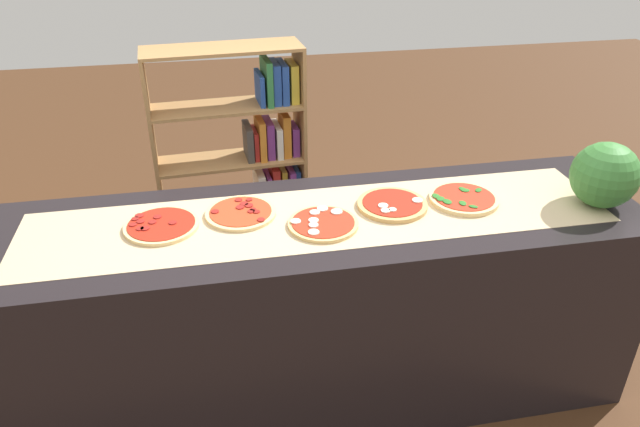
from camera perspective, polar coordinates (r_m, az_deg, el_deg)
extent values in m
plane|color=#4C2D19|center=(2.96, 0.00, -16.09)|extent=(12.00, 12.00, 0.00)
cube|color=black|center=(2.65, 0.00, -9.09)|extent=(2.68, 0.74, 0.92)
cube|color=tan|center=(2.39, 0.00, -0.40)|extent=(2.35, 0.50, 0.00)
cylinder|color=#E5C17F|center=(2.40, -14.97, -1.14)|extent=(0.29, 0.29, 0.01)
cylinder|color=#AD2314|center=(2.39, -15.00, -0.96)|extent=(0.26, 0.26, 0.00)
cylinder|color=maroon|center=(2.41, -17.52, -1.02)|extent=(0.03, 0.03, 0.00)
cylinder|color=maroon|center=(2.38, -13.96, -0.85)|extent=(0.03, 0.03, 0.00)
cylinder|color=maroon|center=(2.44, -15.34, -0.31)|extent=(0.03, 0.03, 0.00)
cylinder|color=maroon|center=(2.42, -16.84, -0.73)|extent=(0.03, 0.03, 0.00)
cylinder|color=maroon|center=(2.37, -16.45, -1.37)|extent=(0.03, 0.03, 0.00)
cylinder|color=maroon|center=(2.45, -17.32, -0.48)|extent=(0.03, 0.03, 0.00)
cylinder|color=maroon|center=(2.38, -16.90, -1.40)|extent=(0.03, 0.03, 0.00)
cylinder|color=maroon|center=(2.47, -16.96, -0.20)|extent=(0.04, 0.04, 0.00)
cylinder|color=maroon|center=(2.41, -15.79, -0.79)|extent=(0.03, 0.03, 0.00)
cylinder|color=#E5C17F|center=(2.42, -7.62, 0.04)|extent=(0.29, 0.29, 0.01)
cylinder|color=red|center=(2.42, -7.63, 0.21)|extent=(0.25, 0.25, 0.00)
cylinder|color=maroon|center=(2.44, -7.69, 0.60)|extent=(0.03, 0.03, 0.00)
cylinder|color=maroon|center=(2.50, -6.81, 1.33)|extent=(0.03, 0.03, 0.00)
cylinder|color=maroon|center=(2.50, -7.82, 1.30)|extent=(0.03, 0.03, 0.00)
cylinder|color=maroon|center=(2.42, -6.46, 0.40)|extent=(0.03, 0.03, 0.00)
cylinder|color=maroon|center=(2.40, -6.12, 0.18)|extent=(0.03, 0.03, 0.00)
cylinder|color=maroon|center=(2.47, -7.29, 0.94)|extent=(0.04, 0.04, 0.00)
cylinder|color=maroon|center=(2.34, -5.69, -0.59)|extent=(0.03, 0.03, 0.00)
cylinder|color=maroon|center=(2.41, -6.62, 0.22)|extent=(0.03, 0.03, 0.00)
cylinder|color=maroon|center=(2.43, -10.05, 0.19)|extent=(0.03, 0.03, 0.00)
cylinder|color=maroon|center=(2.45, -6.84, 0.78)|extent=(0.03, 0.03, 0.00)
cylinder|color=#DBB26B|center=(2.33, 0.30, -1.00)|extent=(0.28, 0.28, 0.01)
cylinder|color=red|center=(2.32, 0.30, -0.82)|extent=(0.25, 0.25, 0.00)
cylinder|color=#EFE5CC|center=(2.32, -2.34, -0.75)|extent=(0.04, 0.04, 0.00)
cylinder|color=#EFE5CC|center=(2.38, -0.51, 0.11)|extent=(0.04, 0.04, 0.00)
cylinder|color=#EFE5CC|center=(2.33, -0.63, -0.65)|extent=(0.04, 0.04, 0.00)
cylinder|color=#EFE5CC|center=(2.25, -0.61, -1.80)|extent=(0.04, 0.04, 0.00)
cylinder|color=#EFE5CC|center=(2.41, 0.24, 0.49)|extent=(0.05, 0.05, 0.00)
cylinder|color=#EFE5CC|center=(2.30, -0.63, -1.11)|extent=(0.04, 0.04, 0.00)
cylinder|color=#EFE5CC|center=(2.39, 1.62, 0.16)|extent=(0.05, 0.05, 0.00)
cylinder|color=tan|center=(2.48, 6.95, 0.84)|extent=(0.29, 0.29, 0.02)
cylinder|color=#AD2314|center=(2.47, 6.97, 1.06)|extent=(0.25, 0.25, 0.00)
cylinder|color=#EFE5CC|center=(2.41, 6.98, 0.37)|extent=(0.03, 0.03, 0.00)
cylinder|color=#EFE5CC|center=(2.44, 6.09, 0.76)|extent=(0.04, 0.04, 0.00)
cylinder|color=#EFE5CC|center=(2.50, 9.34, 1.27)|extent=(0.04, 0.04, 0.00)
cylinder|color=#EFE5CC|center=(2.40, 6.32, 0.29)|extent=(0.04, 0.04, 0.00)
cylinder|color=#E5C17F|center=(2.58, 13.63, 1.37)|extent=(0.29, 0.29, 0.02)
cylinder|color=red|center=(2.57, 13.66, 1.59)|extent=(0.26, 0.26, 0.00)
ellipsoid|color=#286B23|center=(2.54, 11.09, 1.67)|extent=(0.03, 0.05, 0.00)
ellipsoid|color=#286B23|center=(2.51, 13.54, 0.99)|extent=(0.03, 0.05, 0.00)
ellipsoid|color=#286B23|center=(2.63, 13.51, 2.31)|extent=(0.03, 0.04, 0.00)
ellipsoid|color=#286B23|center=(2.62, 13.76, 2.20)|extent=(0.05, 0.05, 0.00)
ellipsoid|color=#286B23|center=(2.53, 11.49, 1.41)|extent=(0.05, 0.05, 0.00)
ellipsoid|color=#286B23|center=(2.63, 14.98, 2.20)|extent=(0.05, 0.05, 0.00)
ellipsoid|color=#286B23|center=(2.50, 14.51, 0.66)|extent=(0.05, 0.04, 0.00)
ellipsoid|color=#286B23|center=(2.51, 12.12, 1.14)|extent=(0.04, 0.05, 0.00)
sphere|color=#387A33|center=(2.69, 25.67, 3.35)|extent=(0.27, 0.27, 0.27)
cube|color=#A87A47|center=(3.62, -1.89, 5.85)|extent=(0.04, 0.29, 1.33)
cube|color=#A87A47|center=(3.55, -15.39, 4.25)|extent=(0.04, 0.29, 1.33)
cube|color=#A87A47|center=(3.87, -7.87, -3.75)|extent=(0.85, 0.35, 0.02)
cube|color=#47423D|center=(3.86, -2.28, -1.61)|extent=(0.05, 0.24, 0.20)
cube|color=#47423D|center=(3.86, -2.90, -1.77)|extent=(0.06, 0.21, 0.19)
cube|color=#B22823|center=(3.86, -3.64, -2.06)|extent=(0.05, 0.23, 0.16)
cube|color=#A87A47|center=(3.70, -8.21, 0.48)|extent=(0.85, 0.35, 0.02)
cube|color=#234799|center=(3.70, -2.37, 2.92)|extent=(0.04, 0.20, 0.23)
cube|color=#753384|center=(3.69, -2.93, 2.90)|extent=(0.05, 0.25, 0.24)
cube|color=gold|center=(3.68, -3.66, 2.79)|extent=(0.04, 0.17, 0.23)
cube|color=#B22823|center=(3.67, -4.40, 2.87)|extent=(0.06, 0.21, 0.26)
cube|color=#753384|center=(3.67, -5.06, 2.48)|extent=(0.04, 0.23, 0.21)
cube|color=silver|center=(3.66, -5.82, 2.52)|extent=(0.06, 0.25, 0.23)
cube|color=#A87A47|center=(3.56, -8.58, 5.09)|extent=(0.85, 0.35, 0.02)
cube|color=#753384|center=(3.57, -2.55, 7.18)|extent=(0.05, 0.17, 0.17)
cube|color=orange|center=(3.55, -3.41, 7.69)|extent=(0.06, 0.18, 0.25)
cube|color=silver|center=(3.55, -4.14, 7.11)|extent=(0.05, 0.21, 0.18)
cube|color=#753384|center=(3.54, -4.96, 7.26)|extent=(0.06, 0.19, 0.22)
cube|color=orange|center=(3.53, -5.75, 7.31)|extent=(0.05, 0.23, 0.24)
cube|color=#B22823|center=(3.54, -6.29, 6.73)|extent=(0.04, 0.19, 0.17)
cube|color=#47423D|center=(3.52, -6.91, 6.91)|extent=(0.05, 0.21, 0.20)
cube|color=#A87A47|center=(3.44, -8.99, 10.06)|extent=(0.85, 0.35, 0.02)
cube|color=gold|center=(3.45, -2.71, 12.55)|extent=(0.06, 0.19, 0.22)
cube|color=#234799|center=(3.44, -3.63, 12.51)|extent=(0.05, 0.21, 0.22)
cube|color=#234799|center=(3.43, -4.40, 12.48)|extent=(0.06, 0.20, 0.23)
cube|color=#2D753D|center=(3.42, -5.15, 12.60)|extent=(0.05, 0.24, 0.25)
cube|color=#234799|center=(3.43, -5.81, 11.90)|extent=(0.04, 0.21, 0.17)
cube|color=#A87A47|center=(3.34, -9.43, 15.34)|extent=(0.85, 0.35, 0.02)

